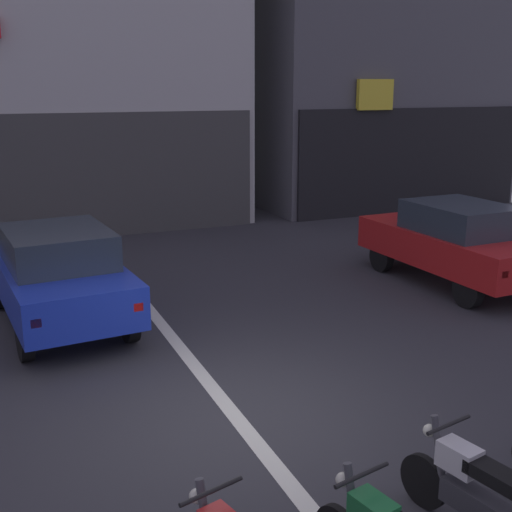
# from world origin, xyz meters

# --- Properties ---
(ground_plane) EXTENTS (120.00, 120.00, 0.00)m
(ground_plane) POSITION_xyz_m (0.00, 0.00, 0.00)
(ground_plane) COLOR #333338
(lane_centre_line) EXTENTS (0.20, 18.00, 0.01)m
(lane_centre_line) POSITION_xyz_m (0.00, 6.00, 0.00)
(lane_centre_line) COLOR silver
(lane_centre_line) RESTS_ON ground
(building_mid_block) EXTENTS (9.31, 7.65, 12.28)m
(building_mid_block) POSITION_xyz_m (-0.00, 14.09, 6.13)
(building_mid_block) COLOR silver
(building_mid_block) RESTS_ON ground
(car_blue_crossing_near) EXTENTS (2.10, 4.23, 1.64)m
(car_blue_crossing_near) POSITION_xyz_m (-1.52, 4.06, 0.89)
(car_blue_crossing_near) COLOR black
(car_blue_crossing_near) RESTS_ON ground
(car_red_parked_kerbside) EXTENTS (1.90, 4.16, 1.64)m
(car_red_parked_kerbside) POSITION_xyz_m (6.00, 3.36, 0.89)
(car_red_parked_kerbside) COLOR black
(car_red_parked_kerbside) RESTS_ON ground
(motorcycle_white_row_centre) EXTENTS (0.55, 1.65, 0.98)m
(motorcycle_white_row_centre) POSITION_xyz_m (1.12, -2.83, 0.46)
(motorcycle_white_row_centre) COLOR black
(motorcycle_white_row_centre) RESTS_ON ground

